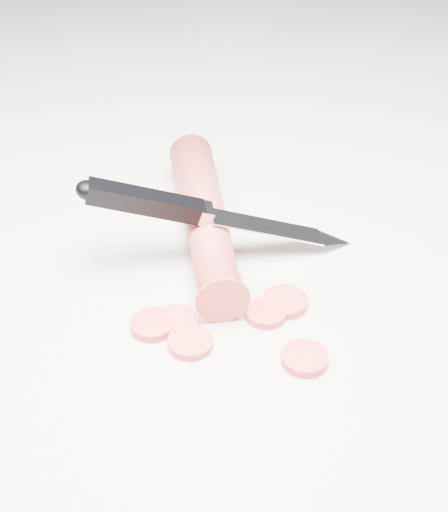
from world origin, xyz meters
TOP-DOWN VIEW (x-y plane):
  - ground at (0.00, 0.00)m, footprint 2.40×2.40m
  - carrot at (0.03, 0.05)m, footprint 0.14×0.20m
  - carrot_slice_0 at (-0.06, -0.02)m, footprint 0.03×0.03m
  - carrot_slice_1 at (-0.05, -0.02)m, footprint 0.03×0.03m
  - carrot_slice_2 at (0.03, -0.06)m, footprint 0.03×0.03m
  - carrot_slice_3 at (0.01, -0.06)m, footprint 0.03×0.03m
  - carrot_slice_4 at (0.00, -0.01)m, footprint 0.04×0.04m
  - carrot_slice_5 at (-0.05, -0.05)m, footprint 0.03×0.03m
  - carrot_slice_6 at (-0.00, -0.11)m, footprint 0.03×0.03m
  - kitchen_knife at (0.03, 0.02)m, footprint 0.20×0.14m

SIDE VIEW (x-z plane):
  - ground at x=0.00m, z-range 0.00..0.00m
  - carrot_slice_1 at x=-0.05m, z-range 0.00..0.01m
  - carrot_slice_5 at x=-0.05m, z-range 0.00..0.01m
  - carrot_slice_3 at x=0.01m, z-range 0.00..0.01m
  - carrot_slice_4 at x=0.00m, z-range 0.00..0.01m
  - carrot_slice_6 at x=0.00m, z-range 0.00..0.01m
  - carrot_slice_2 at x=0.03m, z-range 0.00..0.01m
  - carrot_slice_0 at x=-0.06m, z-range 0.00..0.01m
  - carrot at x=0.03m, z-range 0.00..0.04m
  - kitchen_knife at x=0.03m, z-range 0.00..0.08m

